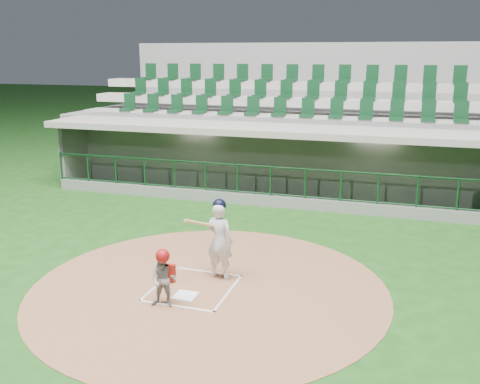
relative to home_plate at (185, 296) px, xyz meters
The scene contains 8 objects.
ground 0.70m from the home_plate, 90.00° to the left, with size 120.00×120.00×0.00m, color #164112.
dirt_circle 0.58m from the home_plate, 59.04° to the left, with size 7.20×7.20×0.01m, color brown.
home_plate is the anchor object (origin of this frame).
batter_box_chalk 0.40m from the home_plate, 90.00° to the left, with size 1.55×1.80×0.01m.
dugout_structure 8.57m from the home_plate, 88.56° to the left, with size 16.40×3.70×3.00m.
seating_deck 11.69m from the home_plate, 90.00° to the left, with size 17.00×6.72×5.15m.
batter 1.40m from the home_plate, 72.17° to the left, with size 0.87×0.89×1.72m.
catcher 0.77m from the home_plate, 112.75° to the right, with size 0.55×0.45×1.13m.
Camera 1 is at (3.89, -9.50, 4.60)m, focal length 40.00 mm.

